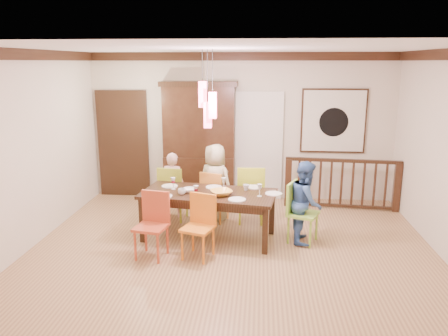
# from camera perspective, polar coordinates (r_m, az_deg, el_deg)

# --- Properties ---
(floor) EXTENTS (6.00, 6.00, 0.00)m
(floor) POSITION_cam_1_polar(r_m,az_deg,el_deg) (6.71, 1.07, -10.19)
(floor) COLOR #8F6545
(floor) RESTS_ON ground
(ceiling) EXTENTS (6.00, 6.00, 0.00)m
(ceiling) POSITION_cam_1_polar(r_m,az_deg,el_deg) (6.14, 1.20, 15.39)
(ceiling) COLOR white
(ceiling) RESTS_ON wall_back
(wall_back) EXTENTS (6.00, 0.00, 6.00)m
(wall_back) POSITION_cam_1_polar(r_m,az_deg,el_deg) (8.73, 2.22, 5.34)
(wall_back) COLOR beige
(wall_back) RESTS_ON floor
(wall_left) EXTENTS (0.00, 5.00, 5.00)m
(wall_left) POSITION_cam_1_polar(r_m,az_deg,el_deg) (7.12, -23.75, 2.27)
(wall_left) COLOR beige
(wall_left) RESTS_ON floor
(crown_molding) EXTENTS (6.00, 5.00, 0.16)m
(crown_molding) POSITION_cam_1_polar(r_m,az_deg,el_deg) (6.14, 1.19, 14.65)
(crown_molding) COLOR black
(crown_molding) RESTS_ON wall_back
(panel_door) EXTENTS (1.04, 0.07, 2.24)m
(panel_door) POSITION_cam_1_polar(r_m,az_deg,el_deg) (9.17, -12.99, 2.88)
(panel_door) COLOR black
(panel_door) RESTS_ON wall_back
(white_doorway) EXTENTS (0.97, 0.05, 2.22)m
(white_doorway) POSITION_cam_1_polar(r_m,az_deg,el_deg) (8.75, 4.48, 2.68)
(white_doorway) COLOR silver
(white_doorway) RESTS_ON wall_back
(painting) EXTENTS (1.25, 0.06, 1.25)m
(painting) POSITION_cam_1_polar(r_m,az_deg,el_deg) (8.77, 14.11, 5.97)
(painting) COLOR black
(painting) RESTS_ON wall_back
(pendant_cluster) EXTENTS (0.27, 0.21, 1.14)m
(pendant_cluster) POSITION_cam_1_polar(r_m,az_deg,el_deg) (6.51, -2.14, 8.30)
(pendant_cluster) COLOR #FD4C69
(pendant_cluster) RESTS_ON ceiling
(dining_table) EXTENTS (2.17, 1.22, 0.75)m
(dining_table) POSITION_cam_1_polar(r_m,az_deg,el_deg) (6.80, -2.03, -3.88)
(dining_table) COLOR black
(dining_table) RESTS_ON floor
(chair_far_left) EXTENTS (0.50, 0.50, 0.97)m
(chair_far_left) POSITION_cam_1_polar(r_m,az_deg,el_deg) (7.69, -6.58, -2.72)
(chair_far_left) COLOR #94A728
(chair_far_left) RESTS_ON floor
(chair_far_mid) EXTENTS (0.52, 0.52, 0.90)m
(chair_far_mid) POSITION_cam_1_polar(r_m,az_deg,el_deg) (7.59, -1.13, -3.18)
(chair_far_mid) COLOR orange
(chair_far_mid) RESTS_ON floor
(chair_far_right) EXTENTS (0.48, 0.48, 1.01)m
(chair_far_right) POSITION_cam_1_polar(r_m,az_deg,el_deg) (7.52, 3.52, -2.83)
(chair_far_right) COLOR #AFC026
(chair_far_right) RESTS_ON floor
(chair_near_left) EXTENTS (0.49, 0.49, 0.93)m
(chair_near_left) POSITION_cam_1_polar(r_m,az_deg,el_deg) (6.25, -9.54, -6.94)
(chair_near_left) COLOR #B34426
(chair_near_left) RESTS_ON floor
(chair_near_mid) EXTENTS (0.51, 0.51, 0.90)m
(chair_near_mid) POSITION_cam_1_polar(r_m,az_deg,el_deg) (6.17, -3.46, -7.22)
(chair_near_mid) COLOR orange
(chair_near_mid) RESTS_ON floor
(chair_end_right) EXTENTS (0.55, 0.55, 0.94)m
(chair_end_right) POSITION_cam_1_polar(r_m,az_deg,el_deg) (6.79, 10.34, -5.27)
(chair_end_right) COLOR #94CF41
(chair_end_right) RESTS_ON floor
(china_hutch) EXTENTS (1.49, 0.46, 2.36)m
(china_hutch) POSITION_cam_1_polar(r_m,az_deg,el_deg) (8.65, -3.22, 3.45)
(china_hutch) COLOR black
(china_hutch) RESTS_ON floor
(balustrade) EXTENTS (2.12, 0.26, 0.96)m
(balustrade) POSITION_cam_1_polar(r_m,az_deg,el_deg) (8.51, 15.11, -1.88)
(balustrade) COLOR black
(balustrade) RESTS_ON floor
(person_far_left) EXTENTS (0.46, 0.33, 1.18)m
(person_far_left) POSITION_cam_1_polar(r_m,az_deg,el_deg) (7.80, -6.70, -2.23)
(person_far_left) COLOR beige
(person_far_left) RESTS_ON floor
(person_far_mid) EXTENTS (0.78, 0.68, 1.35)m
(person_far_mid) POSITION_cam_1_polar(r_m,az_deg,el_deg) (7.62, -1.18, -1.87)
(person_far_mid) COLOR #C1B992
(person_far_mid) RESTS_ON floor
(person_end_right) EXTENTS (0.51, 0.64, 1.27)m
(person_end_right) POSITION_cam_1_polar(r_m,az_deg,el_deg) (6.81, 10.62, -4.37)
(person_end_right) COLOR #3A61A4
(person_end_right) RESTS_ON floor
(serving_bowl) EXTENTS (0.43, 0.43, 0.08)m
(serving_bowl) POSITION_cam_1_polar(r_m,az_deg,el_deg) (6.62, -0.36, -3.23)
(serving_bowl) COLOR gold
(serving_bowl) RESTS_ON dining_table
(small_bowl) EXTENTS (0.27, 0.27, 0.07)m
(small_bowl) POSITION_cam_1_polar(r_m,az_deg,el_deg) (6.79, -4.51, -2.91)
(small_bowl) COLOR white
(small_bowl) RESTS_ON dining_table
(cup_left) EXTENTS (0.14, 0.14, 0.09)m
(cup_left) POSITION_cam_1_polar(r_m,az_deg,el_deg) (6.67, -5.54, -3.10)
(cup_left) COLOR silver
(cup_left) RESTS_ON dining_table
(cup_right) EXTENTS (0.12, 0.12, 0.09)m
(cup_right) POSITION_cam_1_polar(r_m,az_deg,el_deg) (6.87, 2.90, -2.55)
(cup_right) COLOR silver
(cup_right) RESTS_ON dining_table
(plate_far_left) EXTENTS (0.26, 0.26, 0.01)m
(plate_far_left) POSITION_cam_1_polar(r_m,az_deg,el_deg) (7.13, -7.11, -2.36)
(plate_far_left) COLOR white
(plate_far_left) RESTS_ON dining_table
(plate_far_mid) EXTENTS (0.26, 0.26, 0.01)m
(plate_far_mid) POSITION_cam_1_polar(r_m,az_deg,el_deg) (7.02, -1.34, -2.51)
(plate_far_mid) COLOR white
(plate_far_mid) RESTS_ON dining_table
(plate_far_right) EXTENTS (0.26, 0.26, 0.01)m
(plate_far_right) POSITION_cam_1_polar(r_m,az_deg,el_deg) (7.04, 3.92, -2.51)
(plate_far_right) COLOR white
(plate_far_right) RESTS_ON dining_table
(plate_near_left) EXTENTS (0.26, 0.26, 0.01)m
(plate_near_left) POSITION_cam_1_polar(r_m,az_deg,el_deg) (6.62, -7.90, -3.65)
(plate_near_left) COLOR white
(plate_near_left) RESTS_ON dining_table
(plate_near_mid) EXTENTS (0.26, 0.26, 0.01)m
(plate_near_mid) POSITION_cam_1_polar(r_m,az_deg,el_deg) (6.40, 1.70, -4.14)
(plate_near_mid) COLOR white
(plate_near_mid) RESTS_ON dining_table
(plate_end_right) EXTENTS (0.26, 0.26, 0.01)m
(plate_end_right) POSITION_cam_1_polar(r_m,az_deg,el_deg) (6.73, 6.50, -3.34)
(plate_end_right) COLOR white
(plate_end_right) RESTS_ON dining_table
(wine_glass_a) EXTENTS (0.08, 0.08, 0.19)m
(wine_glass_a) POSITION_cam_1_polar(r_m,az_deg,el_deg) (6.96, -6.66, -2.02)
(wine_glass_a) COLOR #590C19
(wine_glass_a) RESTS_ON dining_table
(wine_glass_b) EXTENTS (0.08, 0.08, 0.19)m
(wine_glass_b) POSITION_cam_1_polar(r_m,az_deg,el_deg) (6.90, -0.02, -2.06)
(wine_glass_b) COLOR silver
(wine_glass_b) RESTS_ON dining_table
(wine_glass_c) EXTENTS (0.08, 0.08, 0.19)m
(wine_glass_c) POSITION_cam_1_polar(r_m,az_deg,el_deg) (6.49, -3.68, -3.12)
(wine_glass_c) COLOR #590C19
(wine_glass_c) RESTS_ON dining_table
(wine_glass_d) EXTENTS (0.08, 0.08, 0.19)m
(wine_glass_d) POSITION_cam_1_polar(r_m,az_deg,el_deg) (6.57, 4.67, -2.92)
(wine_glass_d) COLOR silver
(wine_glass_d) RESTS_ON dining_table
(napkin) EXTENTS (0.18, 0.14, 0.01)m
(napkin) POSITION_cam_1_polar(r_m,az_deg,el_deg) (6.48, -3.21, -3.92)
(napkin) COLOR #D83359
(napkin) RESTS_ON dining_table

